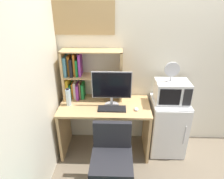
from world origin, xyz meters
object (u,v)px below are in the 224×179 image
monitor (112,87)px  keyboard (112,109)px  desk_fan (172,71)px  mini_fridge (167,126)px  hutch_bookshelf (83,75)px  microwave (172,92)px  wall_corkboard (84,18)px  computer_mouse (136,109)px  desk_chair (112,164)px  water_bottle (68,97)px

monitor → keyboard: monitor is taller
keyboard → desk_fan: size_ratio=1.36×
keyboard → mini_fridge: (0.80, 0.17, -0.38)m
hutch_bookshelf → microwave: 1.24m
hutch_bookshelf → wall_corkboard: size_ratio=1.03×
hutch_bookshelf → wall_corkboard: wall_corkboard is taller
computer_mouse → desk_fan: 0.67m
computer_mouse → wall_corkboard: size_ratio=0.10×
monitor → computer_mouse: size_ratio=6.32×
desk_chair → wall_corkboard: wall_corkboard is taller
monitor → wall_corkboard: wall_corkboard is taller
computer_mouse → wall_corkboard: bearing=148.2°
computer_mouse → wall_corkboard: 1.36m
water_bottle → microwave: microwave is taller
hutch_bookshelf → monitor: hutch_bookshelf is taller
computer_mouse → mini_fridge: (0.48, 0.17, -0.38)m
keyboard → computer_mouse: 0.32m
hutch_bookshelf → computer_mouse: size_ratio=9.86×
computer_mouse → water_bottle: 0.92m
computer_mouse → microwave: size_ratio=0.19×
monitor → computer_mouse: monitor is taller
mini_fridge → monitor: bearing=-175.2°
hutch_bookshelf → wall_corkboard: 0.75m
desk_fan → mini_fridge: bearing=4.4°
hutch_bookshelf → mini_fridge: bearing=-7.2°
computer_mouse → water_bottle: (-0.91, 0.10, 0.10)m
water_bottle → desk_chair: 1.03m
keyboard → mini_fridge: size_ratio=0.45×
monitor → water_bottle: monitor is taller
mini_fridge → microwave: size_ratio=1.85×
keyboard → water_bottle: water_bottle is taller
desk_fan → wall_corkboard: 1.32m
water_bottle → desk_chair: bearing=-47.1°
computer_mouse → wall_corkboard: (-0.69, 0.43, 1.09)m
keyboard → wall_corkboard: size_ratio=0.47×
desk_fan → desk_chair: size_ratio=0.32×
desk_chair → desk_fan: bearing=44.1°
mini_fridge → desk_chair: 1.07m
computer_mouse → desk_chair: bearing=-118.9°
water_bottle → desk_fan: (1.35, 0.07, 0.37)m
hutch_bookshelf → wall_corkboard: bearing=65.1°
microwave → hutch_bookshelf: bearing=172.9°
hutch_bookshelf → desk_chair: 1.24m
keyboard → wall_corkboard: (-0.37, 0.43, 1.09)m
desk_fan → desk_chair: 1.37m
computer_mouse → desk_chair: desk_chair is taller
monitor → wall_corkboard: size_ratio=0.66×
water_bottle → microwave: size_ratio=0.57×
computer_mouse → mini_fridge: 0.64m
desk_fan → microwave: bearing=8.7°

